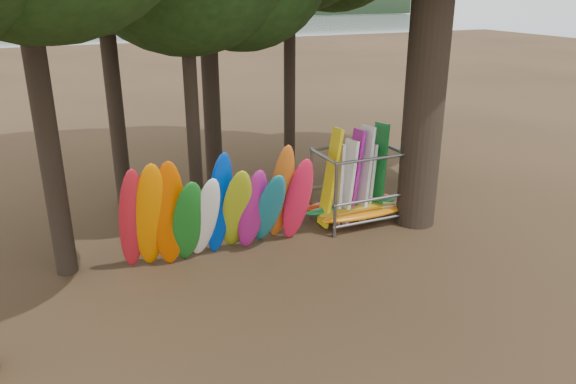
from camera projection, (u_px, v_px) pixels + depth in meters
name	position (u px, v px, depth m)	size (l,w,h in m)	color
ground	(306.00, 264.00, 14.17)	(120.00, 120.00, 0.00)	#47331E
lake	(84.00, 45.00, 65.61)	(160.00, 160.00, 0.00)	gray
far_shore	(59.00, 10.00, 107.78)	(160.00, 4.00, 4.00)	black
kayak_row	(218.00, 211.00, 13.88)	(4.99, 1.98, 3.15)	red
storage_rack	(356.00, 189.00, 16.37)	(3.10, 1.58, 2.89)	slate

